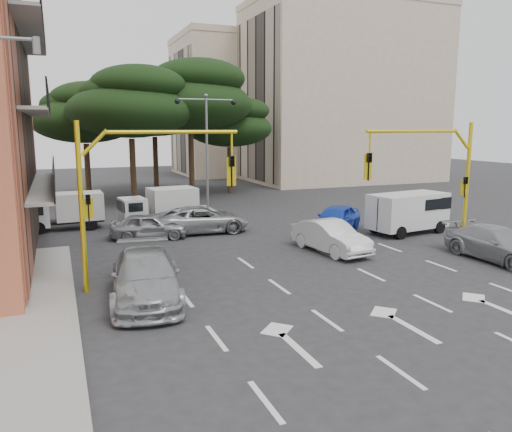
{
  "coord_description": "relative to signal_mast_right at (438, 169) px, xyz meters",
  "views": [
    {
      "loc": [
        -9.32,
        -15.99,
        5.76
      ],
      "look_at": [
        -0.62,
        5.73,
        1.6
      ],
      "focal_mm": 35.0,
      "sensor_mm": 36.0,
      "label": 1
    }
  ],
  "objects": [
    {
      "name": "pine_center",
      "position": [
        -5.75,
        21.96,
        4.41
      ],
      "size": [
        9.98,
        9.98,
        11.16
      ],
      "color": "#382616",
      "rests_on": "ground"
    },
    {
      "name": "signal_mast_left",
      "position": [
        -13.61,
        0.0,
        0.0
      ],
      "size": [
        5.79,
        0.37,
        6.0
      ],
      "color": "yellow",
      "rests_on": "ground"
    },
    {
      "name": "car_silver_parked",
      "position": [
        1.63,
        -2.21,
        -3.15
      ],
      "size": [
        2.12,
        5.08,
        1.47
      ],
      "primitive_type": "imported",
      "rotation": [
        0.0,
        0.0,
        0.01
      ],
      "color": "#96999E",
      "rests_on": "ground"
    },
    {
      "name": "box_truck_a",
      "position": [
        -15.8,
        12.01,
        -2.83
      ],
      "size": [
        4.32,
        1.94,
        2.1
      ],
      "primitive_type": null,
      "rotation": [
        0.0,
        0.0,
        1.6
      ],
      "color": "white",
      "rests_on": "ground"
    },
    {
      "name": "van_white",
      "position": [
        1.7,
        4.01,
        -2.76
      ],
      "size": [
        4.75,
        2.68,
        2.25
      ],
      "primitive_type": null,
      "rotation": [
        0.0,
        0.0,
        -1.42
      ],
      "color": "silver",
      "rests_on": "ground"
    },
    {
      "name": "car_silver_cross_b",
      "position": [
        -11.8,
        7.88,
        -3.21
      ],
      "size": [
        4.23,
        2.39,
        1.36
      ],
      "primitive_type": "imported",
      "rotation": [
        0.0,
        0.0,
        1.36
      ],
      "color": "#94959C",
      "rests_on": "ground"
    },
    {
      "name": "pine_left_near",
      "position": [
        -10.75,
        19.96,
        3.72
      ],
      "size": [
        9.15,
        9.15,
        10.23
      ],
      "color": "#382616",
      "rests_on": "ground"
    },
    {
      "name": "median_strip",
      "position": [
        -6.8,
        14.01,
        -3.81
      ],
      "size": [
        1.4,
        6.0,
        0.15
      ],
      "primitive_type": "cube",
      "color": "gray",
      "rests_on": "ground"
    },
    {
      "name": "car_white_hatch",
      "position": [
        -4.42,
        1.86,
        -3.15
      ],
      "size": [
        2.15,
        4.63,
        1.47
      ],
      "primitive_type": "imported",
      "rotation": [
        0.0,
        0.0,
        0.14
      ],
      "color": "silver",
      "rests_on": "ground"
    },
    {
      "name": "pine_back",
      "position": [
        -7.75,
        26.96,
        3.72
      ],
      "size": [
        9.15,
        9.15,
        10.23
      ],
      "color": "#382616",
      "rests_on": "ground"
    },
    {
      "name": "car_blue_compact",
      "position": [
        -1.79,
        5.78,
        -3.14
      ],
      "size": [
        4.51,
        4.13,
        1.49
      ],
      "primitive_type": "imported",
      "rotation": [
        0.0,
        0.0,
        -0.89
      ],
      "color": "#163CBB",
      "rests_on": "ground"
    },
    {
      "name": "pine_left_far",
      "position": [
        -13.75,
        23.96,
        3.03
      ],
      "size": [
        8.32,
        8.32,
        9.3
      ],
      "color": "#382616",
      "rests_on": "ground"
    },
    {
      "name": "box_truck_b",
      "position": [
        -10.61,
        11.17,
        -2.77
      ],
      "size": [
        4.72,
        2.43,
        2.23
      ],
      "primitive_type": null,
      "rotation": [
        0.0,
        0.0,
        1.69
      ],
      "color": "silver",
      "rests_on": "ground"
    },
    {
      "name": "ground",
      "position": [
        -6.8,
        -1.99,
        -3.88
      ],
      "size": [
        120.0,
        120.0,
        0.0
      ],
      "primitive_type": "plane",
      "color": "#28282B",
      "rests_on": "ground"
    },
    {
      "name": "pine_right",
      "position": [
        -1.75,
        23.96,
        2.33
      ],
      "size": [
        7.49,
        7.49,
        8.37
      ],
      "color": "#382616",
      "rests_on": "ground"
    },
    {
      "name": "car_silver_cross_a",
      "position": [
        -8.8,
        8.36,
        -3.15
      ],
      "size": [
        5.42,
        2.77,
        1.47
      ],
      "primitive_type": "imported",
      "rotation": [
        0.0,
        0.0,
        1.51
      ],
      "color": "#989B9F",
      "rests_on": "ground"
    },
    {
      "name": "car_silver_wagon",
      "position": [
        -13.56,
        -1.57,
        -3.08
      ],
      "size": [
        2.98,
        5.81,
        1.61
      ],
      "primitive_type": "imported",
      "rotation": [
        0.0,
        0.0,
        -0.13
      ],
      "color": "#9CA0A4",
      "rests_on": "ground"
    },
    {
      "name": "signal_mast_right",
      "position": [
        0.0,
        0.0,
        0.0
      ],
      "size": [
        5.79,
        0.37,
        6.0
      ],
      "color": "yellow",
      "rests_on": "ground"
    },
    {
      "name": "apartment_beige_near",
      "position": [
        13.15,
        30.01,
        5.47
      ],
      "size": [
        20.2,
        12.15,
        18.7
      ],
      "color": "#BFA98F",
      "rests_on": "ground"
    },
    {
      "name": "street_lamp_center",
      "position": [
        -6.8,
        14.01,
        1.54
      ],
      "size": [
        4.16,
        0.36,
        7.77
      ],
      "color": "slate",
      "rests_on": "median_strip"
    },
    {
      "name": "apartment_beige_far",
      "position": [
        6.15,
        42.01,
        4.47
      ],
      "size": [
        16.2,
        12.15,
        16.7
      ],
      "color": "#BFA98F",
      "rests_on": "ground"
    }
  ]
}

